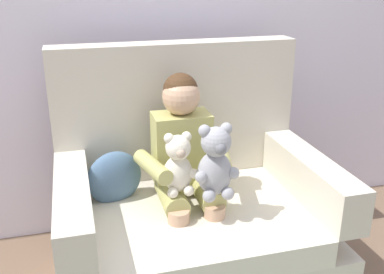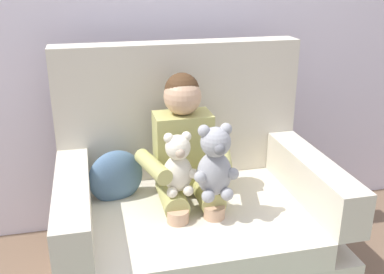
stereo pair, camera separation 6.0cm
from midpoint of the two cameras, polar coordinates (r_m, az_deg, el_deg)
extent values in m
cube|color=beige|center=(2.21, 1.26, -15.01)|extent=(1.21, 0.88, 0.33)
cube|color=beige|center=(2.03, 1.82, -11.00)|extent=(0.93, 0.74, 0.12)
cube|color=beige|center=(2.26, -0.98, 3.49)|extent=(1.21, 0.14, 0.68)
cube|color=beige|center=(1.90, -14.03, -8.53)|extent=(0.14, 0.74, 0.20)
cube|color=beige|center=(2.14, 15.83, -5.19)|extent=(0.14, 0.74, 0.20)
cube|color=tan|center=(2.07, -0.35, -1.49)|extent=(0.26, 0.16, 0.34)
sphere|color=tan|center=(1.99, -0.36, 5.21)|extent=(0.17, 0.17, 0.17)
sphere|color=#472D19|center=(1.99, -0.43, 5.99)|extent=(0.16, 0.16, 0.16)
cylinder|color=tan|center=(2.01, -1.73, -7.54)|extent=(0.11, 0.26, 0.11)
cylinder|color=tan|center=(1.98, -0.89, -13.10)|extent=(0.09, 0.09, 0.30)
cylinder|color=tan|center=(2.05, 2.69, -7.04)|extent=(0.11, 0.26, 0.11)
cylinder|color=tan|center=(2.02, 3.65, -12.49)|extent=(0.09, 0.09, 0.30)
cylinder|color=tan|center=(1.94, -4.15, -3.75)|extent=(0.13, 0.27, 0.07)
cylinder|color=tan|center=(2.01, 4.88, -2.87)|extent=(0.13, 0.27, 0.07)
ellipsoid|color=silver|center=(1.90, -0.94, -4.69)|extent=(0.13, 0.11, 0.16)
sphere|color=silver|center=(1.84, -0.89, -1.33)|extent=(0.11, 0.11, 0.11)
sphere|color=tan|center=(1.80, -0.55, -2.12)|extent=(0.04, 0.04, 0.04)
sphere|color=silver|center=(1.82, -2.07, -0.13)|extent=(0.04, 0.04, 0.04)
sphere|color=silver|center=(1.86, -2.53, -5.05)|extent=(0.04, 0.04, 0.04)
sphere|color=silver|center=(1.88, -1.64, -7.08)|extent=(0.05, 0.05, 0.05)
sphere|color=silver|center=(1.84, 0.20, 0.06)|extent=(0.04, 0.04, 0.04)
sphere|color=silver|center=(1.88, 1.05, -4.69)|extent=(0.04, 0.04, 0.04)
sphere|color=silver|center=(1.89, 0.42, -6.86)|extent=(0.05, 0.05, 0.05)
ellipsoid|color=#9E9EA3|center=(1.87, 3.76, -4.70)|extent=(0.15, 0.13, 0.19)
sphere|color=#9E9EA3|center=(1.80, 3.98, -0.65)|extent=(0.13, 0.13, 0.13)
sphere|color=slate|center=(1.76, 4.52, -1.59)|extent=(0.05, 0.05, 0.05)
sphere|color=#9E9EA3|center=(1.78, 2.62, 0.80)|extent=(0.05, 0.05, 0.05)
sphere|color=#9E9EA3|center=(1.82, 1.99, -5.15)|extent=(0.05, 0.05, 0.05)
sphere|color=#9E9EA3|center=(1.85, 3.00, -7.57)|extent=(0.06, 0.06, 0.06)
sphere|color=#9E9EA3|center=(1.80, 5.29, 1.02)|extent=(0.05, 0.05, 0.05)
sphere|color=#9E9EA3|center=(1.86, 6.18, -4.68)|extent=(0.05, 0.05, 0.05)
sphere|color=#9E9EA3|center=(1.87, 5.42, -7.27)|extent=(0.06, 0.06, 0.06)
ellipsoid|color=slate|center=(2.11, -8.89, -5.07)|extent=(0.28, 0.18, 0.26)
camera|label=1|loc=(0.03, -89.08, 0.35)|focal=41.80mm
camera|label=2|loc=(0.03, 90.92, -0.35)|focal=41.80mm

